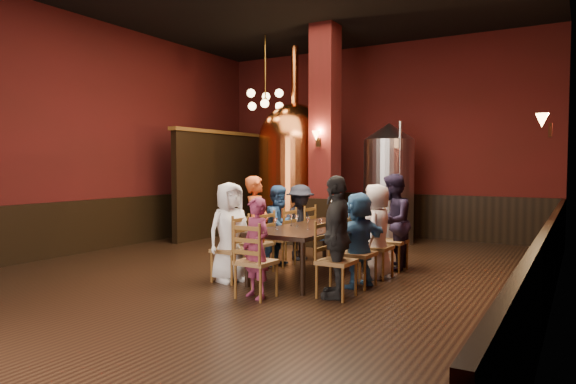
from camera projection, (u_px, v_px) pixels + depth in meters
The scene contains 40 objects.
room at pixel (263, 127), 7.87m from camera, with size 10.00×10.02×4.50m.
wainscot_right at pixel (548, 265), 5.98m from camera, with size 0.08×9.90×1.00m, color black.
wainscot_back at pixel (375, 214), 12.25m from camera, with size 7.90×0.08×1.00m, color black.
wainscot_left at pixel (91, 225), 9.94m from camera, with size 0.08×9.90×1.00m, color black.
column at pixel (325, 137), 10.44m from camera, with size 0.58×0.58×4.50m, color #4A100F.
partition at pixel (223, 185), 12.29m from camera, with size 0.22×3.50×2.40m, color black.
pendant_cluster at pixel (265, 100), 11.23m from camera, with size 0.90×0.90×1.70m, color #A57226, non-canonical shape.
sconce_wall at pixel (550, 124), 6.62m from camera, with size 0.20×0.20×0.36m, color black, non-canonical shape.
sconce_column at pixel (318, 138), 10.18m from camera, with size 0.20×0.20×0.36m, color black, non-canonical shape.
dining_table at pixel (315, 230), 7.74m from camera, with size 1.07×2.43×0.75m.
chair_0 at pixel (230, 249), 7.35m from camera, with size 0.46×0.46×0.92m, color brown, non-canonical shape.
person_0 at pixel (230, 232), 7.34m from camera, with size 0.70×0.45×1.43m, color white.
chair_1 at pixel (257, 243), 7.92m from camera, with size 0.46×0.46×0.92m, color brown, non-canonical shape.
person_1 at pixel (257, 225), 7.90m from camera, with size 0.55×0.36×1.50m, color #C74F22.
chair_2 at pixel (280, 238), 8.48m from camera, with size 0.46×0.46×0.92m, color brown, non-canonical shape.
person_2 at pixel (280, 226), 8.47m from camera, with size 0.65×0.32×1.34m, color navy.
chair_3 at pixel (300, 234), 9.05m from camera, with size 0.46×0.46×0.92m, color brown, non-canonical shape.
person_3 at pixel (300, 222), 9.04m from camera, with size 0.86×0.49×1.33m, color black.
chair_4 at pixel (337, 261), 6.46m from camera, with size 0.46×0.46×0.92m, color brown, non-canonical shape.
person_4 at pixel (337, 237), 6.44m from camera, with size 0.90×0.38×1.54m, color black.
chair_5 at pixel (358, 253), 7.03m from camera, with size 0.46×0.46×0.92m, color brown, non-canonical shape.
person_5 at pixel (358, 239), 7.02m from camera, with size 1.21×0.38×1.30m, color #34679D.
chair_6 at pixel (376, 247), 7.59m from camera, with size 0.46×0.46×0.92m, color brown, non-canonical shape.
person_6 at pixel (377, 231), 7.58m from camera, with size 0.68×0.44×1.39m, color #BBAAA5.
chair_7 at pixel (392, 241), 8.16m from camera, with size 0.46×0.46×0.92m, color brown, non-canonical shape.
person_7 at pixel (392, 222), 8.14m from camera, with size 0.74×0.37×1.53m, color #1E172F.
chair_8 at pixel (256, 261), 6.44m from camera, with size 0.46×0.46×0.92m, color brown, non-canonical shape.
person_8 at pixel (256, 248), 6.43m from camera, with size 0.46×0.30×1.26m, color #802A4B.
copper_kettle at pixel (295, 169), 11.52m from camera, with size 2.06×2.06×4.31m.
steel_vessel at pixel (389, 183), 10.96m from camera, with size 1.28×1.28×2.57m.
rose_vase at pixel (337, 205), 8.59m from camera, with size 0.23×0.23×0.39m.
wine_glass_0 at pixel (275, 224), 7.27m from camera, with size 0.07×0.07×0.17m, color white, non-canonical shape.
wine_glass_1 at pixel (339, 219), 7.91m from camera, with size 0.07×0.07×0.17m, color white, non-canonical shape.
wine_glass_2 at pixel (297, 221), 7.70m from camera, with size 0.07×0.07×0.17m, color white, non-canonical shape.
wine_glass_3 at pixel (330, 219), 7.95m from camera, with size 0.07×0.07×0.17m, color white, non-canonical shape.
wine_glass_4 at pixel (332, 217), 8.27m from camera, with size 0.07×0.07×0.17m, color white, non-canonical shape.
wine_glass_5 at pixel (332, 220), 7.79m from camera, with size 0.07×0.07×0.17m, color white, non-canonical shape.
wine_glass_6 at pixel (308, 223), 7.33m from camera, with size 0.07×0.07×0.17m, color white, non-canonical shape.
wine_glass_7 at pixel (321, 225), 7.15m from camera, with size 0.07×0.07×0.17m, color white, non-canonical shape.
wine_glass_8 at pixel (292, 220), 7.77m from camera, with size 0.07×0.07×0.17m, color white, non-canonical shape.
Camera 1 is at (4.29, -6.66, 1.67)m, focal length 32.00 mm.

